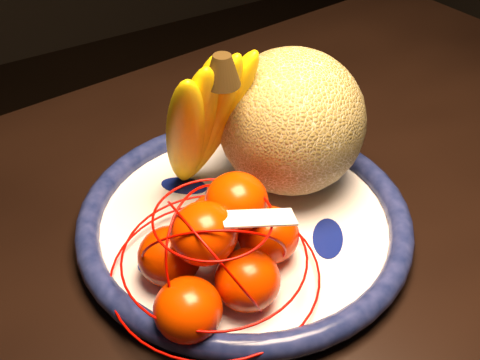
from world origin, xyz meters
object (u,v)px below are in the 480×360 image
dining_table (239,310)px  fruit_bowl (244,220)px  mandarin_bag (219,249)px  banana_bunch (200,119)px  cantaloupe (291,122)px

dining_table → fruit_bowl: 0.11m
dining_table → mandarin_bag: (-0.03, -0.02, 0.14)m
fruit_bowl → banana_bunch: (-0.02, 0.07, 0.11)m
cantaloupe → banana_bunch: 0.11m
fruit_bowl → banana_bunch: bearing=105.1°
dining_table → cantaloupe: (0.12, 0.08, 0.19)m
dining_table → banana_bunch: 0.24m
cantaloupe → mandarin_bag: bearing=-148.0°
fruit_bowl → dining_table: bearing=-128.0°
fruit_bowl → mandarin_bag: size_ratio=1.50×
dining_table → cantaloupe: bearing=27.8°
cantaloupe → banana_bunch: size_ratio=0.79×
banana_bunch → mandarin_bag: banana_bunch is taller
fruit_bowl → cantaloupe: size_ratio=2.23×
banana_bunch → mandarin_bag: 0.16m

